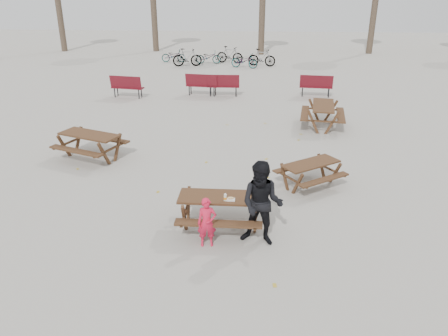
# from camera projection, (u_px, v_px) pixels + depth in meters

# --- Properties ---
(ground) EXTENTS (80.00, 80.00, 0.00)m
(ground) POSITION_uv_depth(u_px,v_px,m) (221.00, 227.00, 9.64)
(ground) COLOR gray
(ground) RESTS_ON ground
(main_picnic_table) EXTENTS (1.80, 1.45, 0.78)m
(main_picnic_table) POSITION_uv_depth(u_px,v_px,m) (221.00, 204.00, 9.41)
(main_picnic_table) COLOR #351F13
(main_picnic_table) RESTS_ON ground
(food_tray) EXTENTS (0.18, 0.11, 0.03)m
(food_tray) POSITION_uv_depth(u_px,v_px,m) (231.00, 200.00, 9.14)
(food_tray) COLOR white
(food_tray) RESTS_ON main_picnic_table
(bread_roll) EXTENTS (0.14, 0.06, 0.05)m
(bread_roll) POSITION_uv_depth(u_px,v_px,m) (231.00, 198.00, 9.12)
(bread_roll) COLOR tan
(bread_roll) RESTS_ON food_tray
(soda_bottle) EXTENTS (0.07, 0.07, 0.17)m
(soda_bottle) POSITION_uv_depth(u_px,v_px,m) (225.00, 198.00, 9.11)
(soda_bottle) COLOR silver
(soda_bottle) RESTS_ON main_picnic_table
(child) EXTENTS (0.42, 0.31, 1.06)m
(child) POSITION_uv_depth(u_px,v_px,m) (207.00, 223.00, 8.79)
(child) COLOR red
(child) RESTS_ON ground
(adult) EXTENTS (1.00, 0.86, 1.80)m
(adult) POSITION_uv_depth(u_px,v_px,m) (262.00, 204.00, 8.74)
(adult) COLOR black
(adult) RESTS_ON ground
(picnic_table_east) EXTENTS (1.98, 1.91, 0.67)m
(picnic_table_east) POSITION_uv_depth(u_px,v_px,m) (310.00, 174.00, 11.44)
(picnic_table_east) COLOR #351F13
(picnic_table_east) RESTS_ON ground
(picnic_table_north) EXTENTS (2.26, 2.06, 0.79)m
(picnic_table_north) POSITION_uv_depth(u_px,v_px,m) (91.00, 146.00, 13.20)
(picnic_table_north) COLOR #351F13
(picnic_table_north) RESTS_ON ground
(picnic_table_far) EXTENTS (1.80, 2.13, 0.84)m
(picnic_table_far) POSITION_uv_depth(u_px,v_px,m) (322.00, 116.00, 16.07)
(picnic_table_far) COLOR #351F13
(picnic_table_far) RESTS_ON ground
(park_bench_row) EXTENTS (10.30, 1.48, 1.03)m
(park_bench_row) POSITION_uv_depth(u_px,v_px,m) (217.00, 85.00, 20.30)
(park_bench_row) COLOR maroon
(park_bench_row) RESTS_ON ground
(bicycle_row) EXTENTS (7.51, 2.67, 1.10)m
(bicycle_row) POSITION_uv_depth(u_px,v_px,m) (218.00, 57.00, 27.82)
(bicycle_row) COLOR black
(bicycle_row) RESTS_ON ground
(fallen_leaves) EXTENTS (11.00, 11.00, 0.01)m
(fallen_leaves) POSITION_uv_depth(u_px,v_px,m) (246.00, 180.00, 11.89)
(fallen_leaves) COLOR #B0952A
(fallen_leaves) RESTS_ON ground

